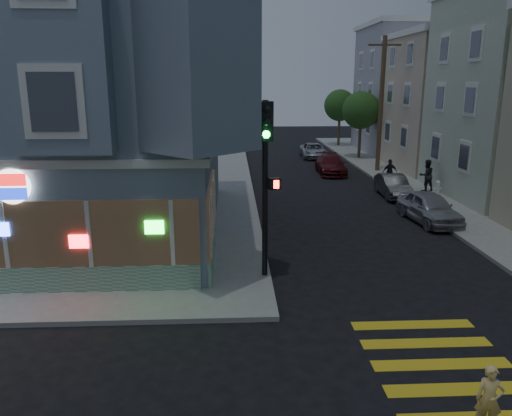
{
  "coord_description": "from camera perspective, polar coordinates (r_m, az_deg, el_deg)",
  "views": [
    {
      "loc": [
        1.77,
        -10.15,
        6.3
      ],
      "look_at": [
        2.54,
        5.52,
        2.26
      ],
      "focal_mm": 35.0,
      "sensor_mm": 36.0,
      "label": 1
    }
  ],
  "objects": [
    {
      "name": "ground",
      "position": [
        12.08,
        -11.34,
        -17.31
      ],
      "size": [
        120.0,
        120.0,
        0.0
      ],
      "primitive_type": "plane",
      "color": "black",
      "rests_on": "ground"
    },
    {
      "name": "sidewalk_nw",
      "position": [
        37.03,
        -27.19,
        3.15
      ],
      "size": [
        33.0,
        42.0,
        0.15
      ],
      "primitive_type": "cube",
      "color": "gray",
      "rests_on": "ground"
    },
    {
      "name": "corner_building",
      "position": [
        22.53,
        -23.56,
        12.04
      ],
      "size": [
        14.6,
        14.6,
        11.4
      ],
      "color": "slate",
      "rests_on": "sidewalk_nw"
    },
    {
      "name": "row_house_c",
      "position": [
        39.41,
        24.36,
        10.78
      ],
      "size": [
        12.0,
        8.6,
        9.0
      ],
      "primitive_type": "cube",
      "color": "#C6B099",
      "rests_on": "sidewalk_ne"
    },
    {
      "name": "row_house_d",
      "position": [
        47.59,
        19.52,
        12.54
      ],
      "size": [
        12.0,
        8.6,
        10.5
      ],
      "primitive_type": "cube",
      "color": "#9794A3",
      "rests_on": "sidewalk_ne"
    },
    {
      "name": "utility_pole",
      "position": [
        35.69,
        14.12,
        11.59
      ],
      "size": [
        2.2,
        0.3,
        9.0
      ],
      "color": "#4C3826",
      "rests_on": "sidewalk_ne"
    },
    {
      "name": "street_tree_near",
      "position": [
        41.56,
        11.92,
        10.86
      ],
      "size": [
        3.0,
        3.0,
        5.3
      ],
      "color": "#4C3826",
      "rests_on": "sidewalk_ne"
    },
    {
      "name": "street_tree_far",
      "position": [
        49.33,
        9.57,
        11.48
      ],
      "size": [
        3.0,
        3.0,
        5.3
      ],
      "color": "#4C3826",
      "rests_on": "sidewalk_ne"
    },
    {
      "name": "running_child",
      "position": [
        10.64,
        25.1,
        -19.17
      ],
      "size": [
        0.55,
        0.45,
        1.3
      ],
      "primitive_type": "imported",
      "rotation": [
        0.0,
        0.0,
        -0.34
      ],
      "color": "#EFCF7A",
      "rests_on": "ground"
    },
    {
      "name": "pedestrian_a",
      "position": [
        29.96,
        18.9,
        3.55
      ],
      "size": [
        0.98,
        0.83,
        1.79
      ],
      "primitive_type": "imported",
      "rotation": [
        0.0,
        0.0,
        3.33
      ],
      "color": "black",
      "rests_on": "sidewalk_ne"
    },
    {
      "name": "pedestrian_b",
      "position": [
        31.19,
        15.04,
        4.0
      ],
      "size": [
        0.93,
        0.43,
        1.54
      ],
      "primitive_type": "imported",
      "rotation": [
        0.0,
        0.0,
        3.2
      ],
      "color": "black",
      "rests_on": "sidewalk_ne"
    },
    {
      "name": "parked_car_a",
      "position": [
        23.89,
        19.21,
        0.04
      ],
      "size": [
        2.05,
        4.23,
        1.39
      ],
      "primitive_type": "imported",
      "rotation": [
        0.0,
        0.0,
        0.1
      ],
      "color": "#9FA0A7",
      "rests_on": "ground"
    },
    {
      "name": "parked_car_b",
      "position": [
        28.66,
        15.39,
        2.45
      ],
      "size": [
        1.42,
        3.74,
        1.22
      ],
      "primitive_type": "imported",
      "rotation": [
        0.0,
        0.0,
        -0.04
      ],
      "color": "#393C3E",
      "rests_on": "ground"
    },
    {
      "name": "parked_car_c",
      "position": [
        34.86,
        8.53,
        4.91
      ],
      "size": [
        1.88,
        4.39,
        1.26
      ],
      "primitive_type": "imported",
      "rotation": [
        0.0,
        0.0,
        -0.03
      ],
      "color": "#561317",
      "rests_on": "ground"
    },
    {
      "name": "parked_car_d",
      "position": [
        42.09,
        6.57,
        6.54
      ],
      "size": [
        2.08,
        4.31,
        1.18
      ],
      "primitive_type": "imported",
      "rotation": [
        0.0,
        0.0,
        -0.03
      ],
      "color": "#A8ADB2",
      "rests_on": "ground"
    },
    {
      "name": "traffic_signal",
      "position": [
        15.24,
        1.17,
        5.43
      ],
      "size": [
        0.71,
        0.62,
        5.57
      ],
      "rotation": [
        0.0,
        0.0,
        0.37
      ],
      "color": "black",
      "rests_on": "sidewalk_nw"
    },
    {
      "name": "fire_hydrant",
      "position": [
        29.02,
        20.01,
        2.2
      ],
      "size": [
        0.48,
        0.28,
        0.84
      ],
      "color": "silver",
      "rests_on": "sidewalk_ne"
    }
  ]
}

